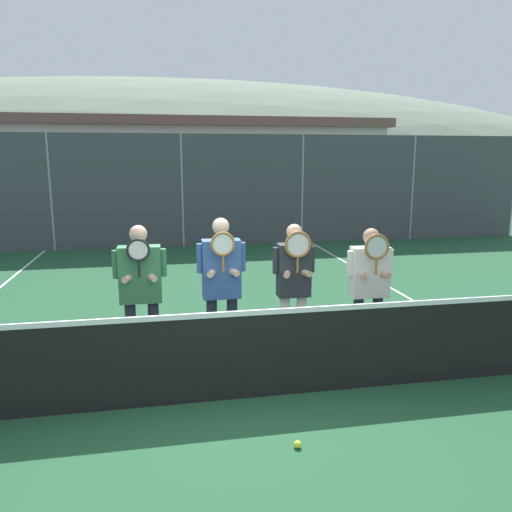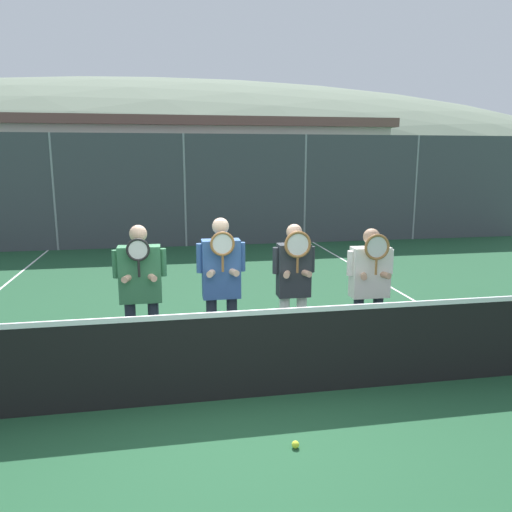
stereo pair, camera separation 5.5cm
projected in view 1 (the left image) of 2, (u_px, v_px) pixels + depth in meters
name	position (u px, v px, depth m)	size (l,w,h in m)	color
ground_plane	(225.00, 400.00, 5.37)	(120.00, 120.00, 0.00)	#1E4C2D
hill_distant	(166.00, 179.00, 57.16)	(106.15, 58.97, 20.64)	slate
clubhouse_building	(167.00, 168.00, 21.71)	(18.54, 5.50, 4.12)	beige
fence_back	(182.00, 191.00, 14.24)	(21.42, 0.06, 3.21)	gray
tennis_net	(225.00, 355.00, 5.27)	(10.31, 0.09, 1.09)	gray
court_line_right_sideline	(416.00, 302.00, 8.96)	(0.05, 16.00, 0.01)	white
player_leftmost	(141.00, 285.00, 5.95)	(0.63, 0.34, 1.79)	#232838
player_center_left	(222.00, 281.00, 6.00)	(0.59, 0.34, 1.86)	#232838
player_center_right	(294.00, 282.00, 6.25)	(0.54, 0.34, 1.76)	white
player_rightmost	(370.00, 281.00, 6.35)	(0.62, 0.34, 1.69)	#232838
car_left_of_center	(152.00, 206.00, 17.47)	(4.68, 2.02, 1.69)	maroon
car_center	(305.00, 204.00, 18.16)	(4.72, 1.97, 1.67)	silver
tennis_ball_on_court	(297.00, 444.00, 4.47)	(0.07, 0.07, 0.07)	#CCDB33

